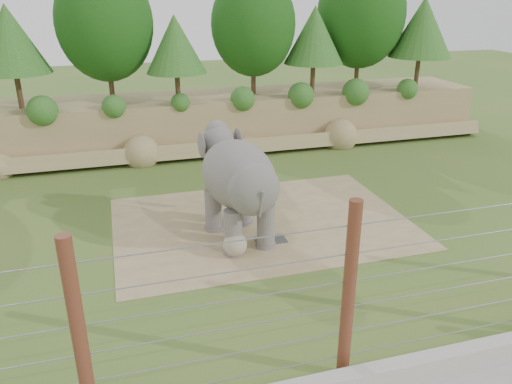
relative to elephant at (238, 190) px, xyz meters
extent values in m
plane|color=#466726|center=(0.54, -2.13, -1.69)|extent=(90.00, 90.00, 0.00)
cube|color=#918353|center=(0.54, 10.87, -0.44)|extent=(30.00, 4.00, 2.50)
cube|color=#918353|center=(0.54, 8.57, -1.34)|extent=(30.00, 1.37, 1.07)
cylinder|color=#3F2B19|center=(-7.46, 10.37, 1.60)|extent=(0.24, 0.24, 1.58)
sphere|color=#114210|center=(-7.46, 10.37, 3.73)|extent=(3.60, 3.60, 3.60)
cylinder|color=#3F2B19|center=(-3.46, 10.87, 1.77)|extent=(0.24, 0.24, 1.92)
sphere|color=#114210|center=(-3.46, 10.87, 4.38)|extent=(4.40, 4.40, 4.40)
cylinder|color=#3F2B19|center=(-0.46, 9.67, 1.51)|extent=(0.24, 0.24, 1.40)
sphere|color=#114210|center=(-0.46, 9.67, 3.41)|extent=(3.20, 3.20, 3.20)
cylinder|color=#3F2B19|center=(3.54, 10.67, 1.72)|extent=(0.24, 0.24, 1.82)
sphere|color=#114210|center=(3.54, 10.67, 4.19)|extent=(4.16, 4.16, 4.16)
cylinder|color=#3F2B19|center=(6.54, 10.07, 1.56)|extent=(0.24, 0.24, 1.50)
sphere|color=#114210|center=(6.54, 10.07, 3.60)|extent=(3.44, 3.44, 3.44)
cylinder|color=#3F2B19|center=(9.54, 11.07, 1.82)|extent=(0.24, 0.24, 2.03)
sphere|color=#114210|center=(9.54, 11.07, 4.58)|extent=(4.64, 4.64, 4.64)
cylinder|color=#3F2B19|center=(12.54, 9.87, 1.63)|extent=(0.24, 0.24, 1.64)
sphere|color=#114210|center=(12.54, 9.87, 3.86)|extent=(3.76, 3.76, 3.76)
cube|color=#8E7C54|center=(1.04, 0.87, -1.68)|extent=(10.00, 7.00, 0.02)
cube|color=#262628|center=(0.91, -0.50, -1.66)|extent=(1.00, 0.60, 0.03)
sphere|color=gray|center=(-0.41, -1.12, -1.31)|extent=(0.73, 0.73, 0.73)
cube|color=#A6A399|center=(0.54, -7.13, -1.44)|extent=(26.00, 0.35, 0.50)
cylinder|color=#5B301C|center=(-4.46, -6.63, 0.31)|extent=(0.26, 0.26, 4.00)
cylinder|color=#5B301C|center=(0.54, -6.63, 0.31)|extent=(0.26, 0.26, 4.00)
cylinder|color=gray|center=(0.54, -6.63, -1.19)|extent=(20.00, 0.02, 0.02)
cylinder|color=gray|center=(0.54, -6.63, -0.59)|extent=(20.00, 0.02, 0.02)
cylinder|color=gray|center=(0.54, -6.63, 0.01)|extent=(20.00, 0.02, 0.02)
cylinder|color=gray|center=(0.54, -6.63, 0.61)|extent=(20.00, 0.02, 0.02)
cylinder|color=gray|center=(0.54, -6.63, 1.21)|extent=(20.00, 0.02, 0.02)
cylinder|color=gray|center=(0.54, -6.63, 1.81)|extent=(20.00, 0.02, 0.02)
camera|label=1|loc=(-3.51, -14.06, 5.85)|focal=35.00mm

